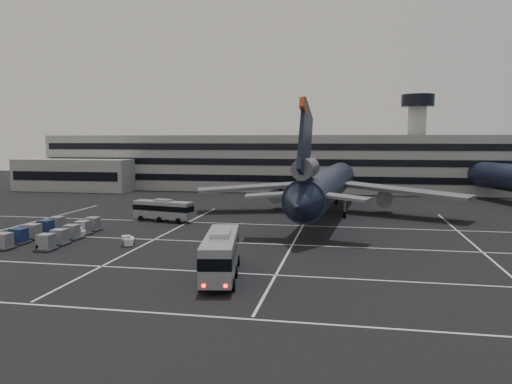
% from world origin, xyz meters
% --- Properties ---
extents(ground, '(260.00, 260.00, 0.00)m').
position_xyz_m(ground, '(0.00, 0.00, 0.00)').
color(ground, black).
rests_on(ground, ground).
extents(lane_markings, '(90.00, 55.62, 0.01)m').
position_xyz_m(lane_markings, '(0.95, 0.72, 0.01)').
color(lane_markings, silver).
rests_on(lane_markings, ground).
extents(terminal, '(125.00, 26.00, 24.00)m').
position_xyz_m(terminal, '(-2.95, 71.14, 6.93)').
color(terminal, gray).
rests_on(terminal, ground).
extents(hills, '(352.00, 180.00, 44.00)m').
position_xyz_m(hills, '(17.99, 170.00, -12.07)').
color(hills, '#38332B').
rests_on(hills, ground).
extents(trijet_main, '(47.32, 57.69, 18.08)m').
position_xyz_m(trijet_main, '(15.00, 28.67, 5.25)').
color(trijet_main, black).
rests_on(trijet_main, ground).
extents(bus_near, '(4.96, 12.70, 4.38)m').
position_xyz_m(bus_near, '(7.01, -11.60, 2.39)').
color(bus_near, gray).
rests_on(bus_near, ground).
extents(bus_far, '(10.25, 4.43, 3.52)m').
position_xyz_m(bus_far, '(-10.21, 18.09, 1.93)').
color(bus_far, gray).
rests_on(bus_far, ground).
extents(tug_a, '(1.80, 2.25, 1.27)m').
position_xyz_m(tug_a, '(-16.24, 3.94, 0.56)').
color(tug_a, silver).
rests_on(tug_a, ground).
extents(tug_b, '(1.89, 2.31, 1.29)m').
position_xyz_m(tug_b, '(-7.62, -0.03, 0.57)').
color(tug_b, silver).
rests_on(tug_b, ground).
extents(uld_cluster, '(8.41, 15.49, 1.95)m').
position_xyz_m(uld_cluster, '(-19.07, 1.71, 0.95)').
color(uld_cluster, '#2D2D30').
rests_on(uld_cluster, ground).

